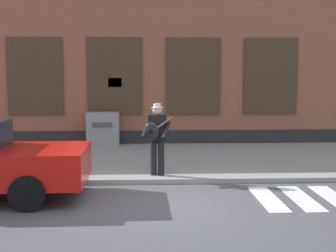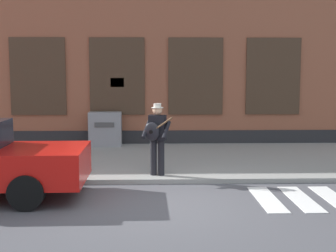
{
  "view_description": "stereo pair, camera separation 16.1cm",
  "coord_description": "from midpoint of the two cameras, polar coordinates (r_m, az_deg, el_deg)",
  "views": [
    {
      "loc": [
        -0.25,
        -8.62,
        2.51
      ],
      "look_at": [
        0.23,
        1.9,
        1.28
      ],
      "focal_mm": 50.0,
      "sensor_mm": 36.0,
      "label": 1
    },
    {
      "loc": [
        -0.09,
        -8.63,
        2.51
      ],
      "look_at": [
        0.23,
        1.9,
        1.28
      ],
      "focal_mm": 50.0,
      "sensor_mm": 36.0,
      "label": 2
    }
  ],
  "objects": [
    {
      "name": "sidewalk",
      "position": [
        13.1,
        -1.83,
        -4.14
      ],
      "size": [
        28.0,
        5.27,
        0.11
      ],
      "color": "gray",
      "rests_on": "ground"
    },
    {
      "name": "ground_plane",
      "position": [
        8.99,
        -1.44,
        -9.56
      ],
      "size": [
        160.0,
        160.0,
        0.0
      ],
      "primitive_type": "plane",
      "color": "#4C4C51"
    },
    {
      "name": "utility_box",
      "position": [
        15.24,
        -8.22,
        -0.39
      ],
      "size": [
        1.04,
        0.53,
        1.1
      ],
      "color": "gray",
      "rests_on": "sidewalk"
    },
    {
      "name": "building_backdrop",
      "position": [
        17.54,
        -2.09,
        10.76
      ],
      "size": [
        28.0,
        4.06,
        7.54
      ],
      "color": "#99563D",
      "rests_on": "ground"
    },
    {
      "name": "busker",
      "position": [
        10.76,
        -1.85,
        -1.1
      ],
      "size": [
        0.72,
        0.66,
        1.67
      ],
      "color": "black",
      "rests_on": "sidewalk"
    }
  ]
}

